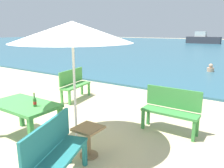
# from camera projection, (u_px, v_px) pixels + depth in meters

# --- Properties ---
(ground_plane) EXTENTS (120.00, 120.00, 0.00)m
(ground_plane) POSITION_uv_depth(u_px,v_px,m) (31.00, 146.00, 4.29)
(ground_plane) COLOR beige
(picnic_table_green) EXTENTS (1.40, 0.80, 0.76)m
(picnic_table_green) POSITION_uv_depth(u_px,v_px,m) (24.00, 109.00, 4.42)
(picnic_table_green) COLOR #3D8C42
(picnic_table_green) RESTS_ON ground_plane
(beer_bottle_amber) EXTENTS (0.07, 0.07, 0.26)m
(beer_bottle_amber) POSITION_uv_depth(u_px,v_px,m) (35.00, 102.00, 4.19)
(beer_bottle_amber) COLOR #2D662D
(beer_bottle_amber) RESTS_ON picnic_table_green
(patio_umbrella) EXTENTS (2.10, 2.10, 2.30)m
(patio_umbrella) POSITION_uv_depth(u_px,v_px,m) (72.00, 32.00, 3.83)
(patio_umbrella) COLOR silver
(patio_umbrella) RESTS_ON ground_plane
(side_table_wood) EXTENTS (0.44, 0.44, 0.54)m
(side_table_wood) POSITION_uv_depth(u_px,v_px,m) (89.00, 137.00, 3.87)
(side_table_wood) COLOR olive
(side_table_wood) RESTS_ON ground_plane
(bench_teal_center) EXTENTS (0.73, 1.25, 0.95)m
(bench_teal_center) POSITION_uv_depth(u_px,v_px,m) (55.00, 150.00, 3.09)
(bench_teal_center) COLOR #237275
(bench_teal_center) RESTS_ON ground_plane
(bench_green_left) EXTENTS (1.20, 0.36, 0.95)m
(bench_green_left) POSITION_uv_depth(u_px,v_px,m) (171.00, 108.00, 4.81)
(bench_green_left) COLOR #3D8C42
(bench_green_left) RESTS_ON ground_plane
(bench_green_right) EXTENTS (0.54, 1.24, 0.95)m
(bench_green_right) POSITION_uv_depth(u_px,v_px,m) (74.00, 83.00, 7.09)
(bench_green_right) COLOR #4C9E47
(bench_green_right) RESTS_ON ground_plane
(swimmer_person) EXTENTS (0.34, 0.34, 0.41)m
(swimmer_person) POSITION_uv_depth(u_px,v_px,m) (211.00, 68.00, 11.53)
(swimmer_person) COLOR tan
(swimmer_person) RESTS_ON sea_water
(boat_sailboat) EXTENTS (5.15, 1.41, 1.87)m
(boat_sailboat) POSITION_uv_depth(u_px,v_px,m) (203.00, 39.00, 35.95)
(boat_sailboat) COLOR #38383F
(boat_sailboat) RESTS_ON sea_water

